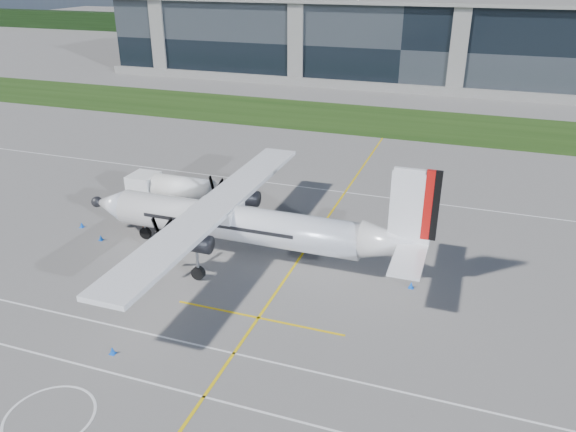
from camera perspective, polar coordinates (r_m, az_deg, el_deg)
The scene contains 14 objects.
ground at distance 79.72m, azimuth 7.57°, elevation 8.24°, with size 400.00×400.00×0.00m, color slate.
grass_strip at distance 87.30m, azimuth 8.72°, elevation 9.60°, with size 400.00×18.00×0.04m, color #1A360E.
terminal_building at distance 117.03m, azimuth 12.18°, elevation 16.79°, with size 120.00×20.00×15.00m, color black.
tree_line at distance 176.80m, azimuth 14.94°, elevation 17.45°, with size 400.00×6.00×6.00m, color black.
yellow_taxiway_centerline at distance 51.61m, azimuth 3.67°, elevation -0.71°, with size 0.20×70.00×0.01m, color yellow.
white_lane_line at distance 34.01m, azimuth -13.24°, elevation -16.33°, with size 90.00×0.15×0.01m, color white.
turboprop_aircraft at distance 43.99m, azimuth -4.17°, elevation 1.11°, with size 29.01×30.09×9.03m, color white, non-canonical shape.
fuel_tanker_truck at distance 55.30m, azimuth -12.28°, elevation 2.44°, with size 9.13×2.97×3.42m, color white, non-canonical shape.
baggage_tug at distance 52.05m, azimuth -11.92°, elevation 0.06°, with size 2.91×1.75×1.75m, color white, non-canonical shape.
ground_crew_person at distance 52.10m, azimuth -14.41°, elevation 0.05°, with size 0.87×0.62×2.13m, color #F25907.
safety_cone_portwing at distance 36.75m, azimuth -17.41°, elevation -12.89°, with size 0.36×0.36×0.50m, color blue.
safety_cone_fwd at distance 53.92m, azimuth -20.22°, elevation -0.83°, with size 0.36×0.36×0.50m, color blue.
safety_cone_nose_port at distance 50.87m, azimuth -18.48°, elevation -2.09°, with size 0.36×0.36×0.50m, color blue.
safety_cone_tail at distance 42.41m, azimuth 12.41°, elevation -6.86°, with size 0.36×0.36×0.50m, color blue.
Camera 1 is at (15.33, -35.13, 21.80)m, focal length 35.00 mm.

